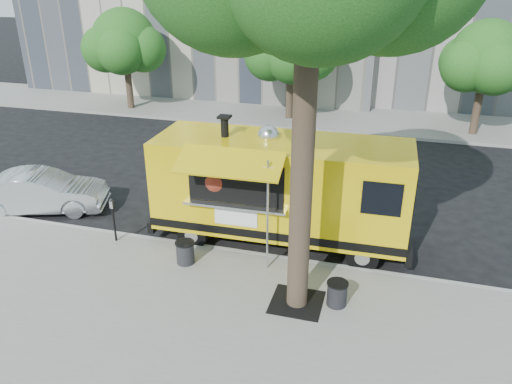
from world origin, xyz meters
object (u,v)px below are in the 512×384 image
at_px(far_tree_a, 124,41).
at_px(sedan, 41,192).
at_px(far_tree_b, 291,45).
at_px(parking_meter, 113,215).
at_px(food_truck, 280,188).
at_px(trash_bin_right, 185,252).
at_px(far_tree_c, 487,57).
at_px(trash_bin_left, 337,293).
at_px(sign_post, 268,210).

bearing_deg(far_tree_a, sedan, -73.96).
bearing_deg(far_tree_b, far_tree_a, -177.46).
bearing_deg(parking_meter, sedan, 158.70).
height_order(food_truck, trash_bin_right, food_truck).
xyz_separation_m(far_tree_b, far_tree_c, (9.00, -0.30, -0.12)).
bearing_deg(parking_meter, trash_bin_right, -12.74).
relative_size(far_tree_a, food_truck, 0.73).
xyz_separation_m(sedan, trash_bin_left, (9.96, -2.62, -0.21)).
height_order(food_truck, trash_bin_left, food_truck).
bearing_deg(sedan, far_tree_a, -2.76).
distance_m(sedan, trash_bin_right, 6.16).
height_order(far_tree_c, sign_post, far_tree_c).
relative_size(sign_post, food_truck, 0.41).
bearing_deg(sign_post, food_truck, 93.37).
distance_m(far_tree_c, parking_meter, 17.82).
bearing_deg(sign_post, trash_bin_right, -170.96).
distance_m(far_tree_a, sedan, 13.17).
height_order(parking_meter, food_truck, food_truck).
xyz_separation_m(food_truck, sedan, (-7.91, -0.17, -1.03)).
bearing_deg(sign_post, trash_bin_left, -28.69).
bearing_deg(far_tree_b, parking_meter, -98.10).
relative_size(parking_meter, trash_bin_left, 2.22).
bearing_deg(sedan, trash_bin_left, -123.52).
relative_size(far_tree_b, food_truck, 0.74).
bearing_deg(far_tree_c, far_tree_b, 178.09).
bearing_deg(sign_post, parking_meter, 177.48).
bearing_deg(far_tree_c, far_tree_a, -179.68).
xyz_separation_m(far_tree_a, far_tree_c, (18.00, 0.10, -0.06)).
distance_m(far_tree_a, food_truck, 16.81).
xyz_separation_m(far_tree_b, parking_meter, (-2.00, -14.05, -2.85)).
relative_size(far_tree_b, sedan, 1.33).
height_order(sign_post, parking_meter, sign_post).
distance_m(sign_post, food_truck, 1.73).
distance_m(far_tree_c, trash_bin_right, 16.99).
relative_size(far_tree_b, trash_bin_right, 8.87).
bearing_deg(far_tree_a, trash_bin_right, -56.48).
bearing_deg(trash_bin_right, far_tree_c, 58.96).
distance_m(far_tree_b, trash_bin_right, 14.98).
bearing_deg(food_truck, far_tree_b, 99.80).
bearing_deg(far_tree_a, food_truck, -46.66).
bearing_deg(trash_bin_right, trash_bin_left, -10.03).
distance_m(parking_meter, trash_bin_right, 2.51).
bearing_deg(trash_bin_left, far_tree_c, 73.32).
bearing_deg(sedan, food_truck, -107.58).
xyz_separation_m(parking_meter, food_truck, (4.45, 1.52, 0.73)).
bearing_deg(sign_post, far_tree_a, 129.83).
relative_size(far_tree_b, far_tree_c, 1.06).
relative_size(far_tree_c, sign_post, 1.74).
bearing_deg(sign_post, sedan, 169.05).
distance_m(far_tree_a, far_tree_c, 18.00).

